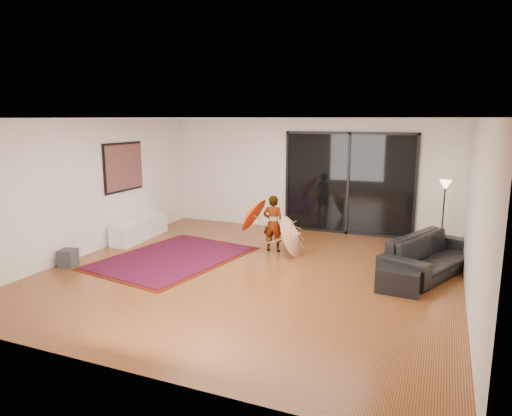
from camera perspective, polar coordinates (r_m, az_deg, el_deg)
The scene contains 17 objects.
floor at distance 8.20m, azimuth -0.67°, elevation -8.07°, with size 7.00×7.00×0.00m, color brown.
ceiling at distance 7.75m, azimuth -0.72°, elevation 11.15°, with size 7.00×7.00×0.00m, color white.
wall_back at distance 11.13m, azimuth 6.45°, elevation 4.09°, with size 7.00×7.00×0.00m, color silver.
wall_front at distance 4.93m, azimuth -17.05°, elevation -5.21°, with size 7.00×7.00×0.00m, color silver.
wall_left at distance 9.77m, azimuth -19.92°, elevation 2.53°, with size 7.00×7.00×0.00m, color silver.
wall_right at distance 7.26m, azimuth 25.61°, elevation -0.66°, with size 7.00×7.00×0.00m, color silver.
sliding_door at distance 10.89m, azimuth 11.45°, elevation 2.99°, with size 3.06×0.07×2.40m.
painting at distance 10.47m, azimuth -16.20°, elevation 4.94°, with size 0.04×1.28×1.08m.
media_console at distance 10.70m, azimuth -14.33°, elevation -2.51°, with size 0.43×1.72×0.48m, color white.
speaker at distance 9.15m, azimuth -22.45°, elevation -5.81°, with size 0.29×0.29×0.33m, color #424244.
persian_rug at distance 9.15m, azimuth -10.37°, elevation -6.14°, with size 2.64×3.34×0.02m.
sofa at distance 8.70m, azimuth 21.04°, elevation -5.46°, with size 2.23×0.87×0.65m, color black.
ottoman at distance 7.70m, azimuth 17.51°, elevation -8.44°, with size 0.65×0.65×0.37m, color black.
floor_lamp at distance 10.30m, azimuth 22.51°, elevation 1.55°, with size 0.25×0.25×1.44m.
child at distance 9.35m, azimuth 2.16°, elevation -1.94°, with size 0.43×0.28×1.17m, color #999999.
parasol_orange at distance 9.47m, azimuth -1.06°, elevation -0.84°, with size 0.56×0.78×0.85m.
parasol_white at distance 9.04m, azimuth 5.39°, elevation -2.97°, with size 0.52×0.85×0.91m.
Camera 1 is at (3.06, -7.12, 2.69)m, focal length 32.00 mm.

